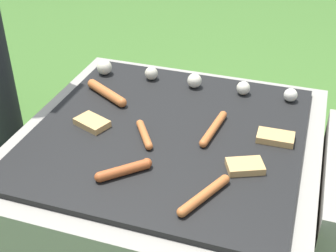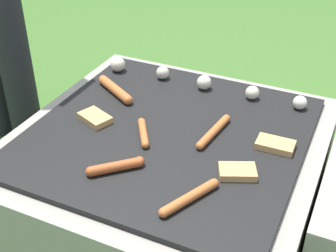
% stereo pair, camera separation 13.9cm
% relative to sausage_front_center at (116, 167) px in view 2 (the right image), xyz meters
% --- Properties ---
extents(ground_plane, '(14.00, 14.00, 0.00)m').
position_rel_sausage_front_center_xyz_m(ground_plane, '(0.05, 0.23, -0.39)').
color(ground_plane, '#3D6628').
extents(grill, '(0.90, 0.90, 0.37)m').
position_rel_sausage_front_center_xyz_m(grill, '(0.05, 0.23, -0.20)').
color(grill, gray).
rests_on(grill, ground_plane).
extents(sausage_back_right, '(0.10, 0.17, 0.02)m').
position_rel_sausage_front_center_xyz_m(sausage_back_right, '(0.22, -0.03, -0.00)').
color(sausage_back_right, '#B7602D').
rests_on(sausage_back_right, grill).
extents(sausage_mid_right, '(0.04, 0.19, 0.02)m').
position_rel_sausage_front_center_xyz_m(sausage_mid_right, '(0.18, 0.27, -0.00)').
color(sausage_mid_right, '#B7602D').
rests_on(sausage_mid_right, grill).
extents(sausage_front_left, '(0.18, 0.12, 0.03)m').
position_rel_sausage_front_center_xyz_m(sausage_front_left, '(-0.22, 0.36, 0.00)').
color(sausage_front_left, '#B7602D').
rests_on(sausage_front_left, grill).
extents(sausage_front_center, '(0.13, 0.12, 0.03)m').
position_rel_sausage_front_center_xyz_m(sausage_front_center, '(0.00, 0.00, 0.00)').
color(sausage_front_center, '#A34C23').
rests_on(sausage_front_center, grill).
extents(sausage_front_right, '(0.09, 0.13, 0.02)m').
position_rel_sausage_front_center_xyz_m(sausage_front_right, '(-0.01, 0.18, -0.00)').
color(sausage_front_right, '#B7602D').
rests_on(sausage_front_right, grill).
extents(bread_slice_right, '(0.11, 0.10, 0.02)m').
position_rel_sausage_front_center_xyz_m(bread_slice_right, '(0.30, 0.12, -0.00)').
color(bread_slice_right, tan).
rests_on(bread_slice_right, grill).
extents(bread_slice_center, '(0.12, 0.10, 0.02)m').
position_rel_sausage_front_center_xyz_m(bread_slice_center, '(-0.18, 0.19, -0.00)').
color(bread_slice_center, tan).
rests_on(bread_slice_center, grill).
extents(bread_slice_left, '(0.11, 0.07, 0.02)m').
position_rel_sausage_front_center_xyz_m(bread_slice_left, '(0.36, 0.28, -0.00)').
color(bread_slice_left, tan).
rests_on(bread_slice_left, grill).
extents(mushroom_row, '(0.72, 0.06, 0.05)m').
position_rel_sausage_front_center_xyz_m(mushroom_row, '(0.00, 0.52, 0.01)').
color(mushroom_row, beige).
rests_on(mushroom_row, grill).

